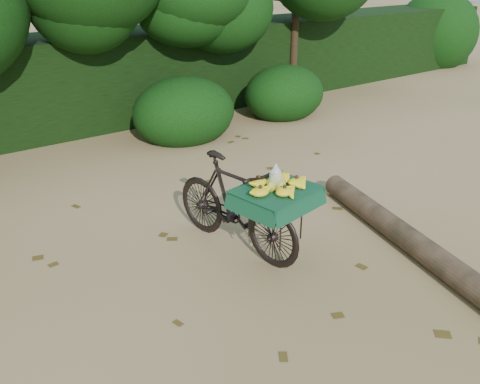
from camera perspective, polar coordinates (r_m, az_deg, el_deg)
ground at (r=5.89m, az=2.91°, el=-7.37°), size 80.00×80.00×0.00m
vendor_bicycle at (r=5.79m, az=-0.40°, el=-1.35°), size 0.98×1.97×1.14m
fallen_log at (r=6.11m, az=19.96°, el=-6.15°), size 1.34×3.88×0.29m
hedge_backdrop at (r=10.86m, az=-18.92°, el=11.50°), size 26.00×1.80×1.80m
tree_row at (r=9.74m, az=-21.96°, el=16.32°), size 14.50×2.00×4.00m
bush_clumps at (r=9.33m, az=-11.60°, el=7.46°), size 8.80×1.70×0.90m
leaf_litter at (r=6.33m, az=-0.82°, el=-4.84°), size 7.00×7.30×0.01m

